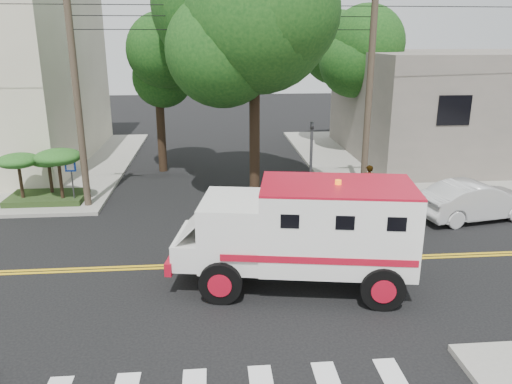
{
  "coord_description": "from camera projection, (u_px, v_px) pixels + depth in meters",
  "views": [
    {
      "loc": [
        -0.28,
        -14.49,
        6.9
      ],
      "look_at": [
        1.21,
        2.53,
        1.6
      ],
      "focal_mm": 35.0,
      "sensor_mm": 36.0,
      "label": 1
    }
  ],
  "objects": [
    {
      "name": "tree_left",
      "position": [
        163.0,
        62.0,
        25.14
      ],
      "size": [
        4.48,
        4.2,
        7.7
      ],
      "color": "black",
      "rests_on": "ground"
    },
    {
      "name": "palm_planter",
      "position": [
        44.0,
        168.0,
        21.05
      ],
      "size": [
        3.52,
        2.63,
        2.36
      ],
      "color": "#1E3314",
      "rests_on": "sidewalk_nw"
    },
    {
      "name": "building_right",
      "position": [
        471.0,
        104.0,
        29.49
      ],
      "size": [
        14.0,
        12.0,
        6.0
      ],
      "primitive_type": "cube",
      "color": "#666057",
      "rests_on": "sidewalk_ne"
    },
    {
      "name": "utility_pole_left",
      "position": [
        77.0,
        101.0,
        19.76
      ],
      "size": [
        0.28,
        0.28,
        9.0
      ],
      "primitive_type": "cylinder",
      "color": "#382D23",
      "rests_on": "ground"
    },
    {
      "name": "utility_pole_right",
      "position": [
        369.0,
        97.0,
        20.94
      ],
      "size": [
        0.28,
        0.28,
        9.0
      ],
      "primitive_type": "cylinder",
      "color": "#382D23",
      "rests_on": "ground"
    },
    {
      "name": "sidewalk_ne",
      "position": [
        444.0,
        157.0,
        29.8
      ],
      "size": [
        17.0,
        17.0,
        0.15
      ],
      "primitive_type": "cube",
      "color": "gray",
      "rests_on": "ground"
    },
    {
      "name": "armored_truck",
      "position": [
        305.0,
        229.0,
        14.06
      ],
      "size": [
        7.06,
        3.61,
        3.07
      ],
      "rotation": [
        0.0,
        0.0,
        -0.16
      ],
      "color": "white",
      "rests_on": "ground"
    },
    {
      "name": "tree_main",
      "position": [
        266.0,
        30.0,
        19.79
      ],
      "size": [
        6.08,
        5.7,
        9.85
      ],
      "color": "black",
      "rests_on": "ground"
    },
    {
      "name": "pedestrian_b",
      "position": [
        427.0,
        157.0,
        25.18
      ],
      "size": [
        0.94,
        0.74,
        1.91
      ],
      "primitive_type": "imported",
      "rotation": [
        0.0,
        0.0,
        3.13
      ],
      "color": "gray",
      "rests_on": "sidewalk_ne"
    },
    {
      "name": "accessibility_sign",
      "position": [
        72.0,
        176.0,
        20.8
      ],
      "size": [
        0.45,
        0.1,
        2.02
      ],
      "color": "#3F3F42",
      "rests_on": "ground"
    },
    {
      "name": "pedestrian_a",
      "position": [
        368.0,
        183.0,
        21.33
      ],
      "size": [
        0.59,
        0.39,
        1.59
      ],
      "primitive_type": "imported",
      "rotation": [
        0.0,
        0.0,
        3.17
      ],
      "color": "gray",
      "rests_on": "sidewalk_ne"
    },
    {
      "name": "parked_sedan",
      "position": [
        476.0,
        201.0,
        19.62
      ],
      "size": [
        4.87,
        2.48,
        1.53
      ],
      "primitive_type": "imported",
      "rotation": [
        0.0,
        0.0,
        1.76
      ],
      "color": "#BBBBBB",
      "rests_on": "ground"
    },
    {
      "name": "traffic_signal",
      "position": [
        311.0,
        154.0,
        20.84
      ],
      "size": [
        0.15,
        0.18,
        3.6
      ],
      "color": "#3F3F42",
      "rests_on": "ground"
    },
    {
      "name": "ground",
      "position": [
        225.0,
        264.0,
        15.85
      ],
      "size": [
        100.0,
        100.0,
        0.0
      ],
      "primitive_type": "plane",
      "color": "black",
      "rests_on": "ground"
    },
    {
      "name": "tree_right",
      "position": [
        364.0,
        52.0,
        29.79
      ],
      "size": [
        4.8,
        4.5,
        8.2
      ],
      "color": "black",
      "rests_on": "ground"
    }
  ]
}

